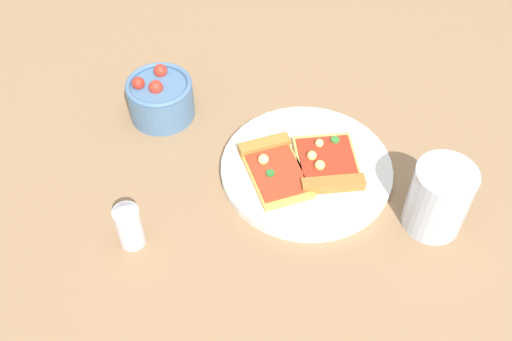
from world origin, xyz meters
TOP-DOWN VIEW (x-y plane):
  - ground_plane at (0.00, 0.00)m, footprint 2.40×2.40m
  - plate at (-0.03, -0.03)m, footprint 0.26×0.26m
  - pizza_slice_near at (-0.05, -0.06)m, footprint 0.13×0.11m
  - pizza_slice_far at (-0.03, 0.02)m, footprint 0.13×0.08m
  - salad_bowl at (0.15, 0.16)m, footprint 0.11×0.11m
  - soda_glass at (-0.17, -0.17)m, footprint 0.08×0.08m
  - pepper_shaker at (-0.09, 0.24)m, footprint 0.04×0.04m

SIDE VIEW (x-z plane):
  - ground_plane at x=0.00m, z-range 0.00..0.00m
  - plate at x=-0.03m, z-range 0.00..0.01m
  - pizza_slice_far at x=-0.03m, z-range 0.01..0.03m
  - pizza_slice_near at x=-0.05m, z-range 0.01..0.03m
  - salad_bowl at x=0.15m, z-range 0.00..0.07m
  - pepper_shaker at x=-0.09m, z-range 0.00..0.08m
  - soda_glass at x=-0.17m, z-range 0.00..0.10m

